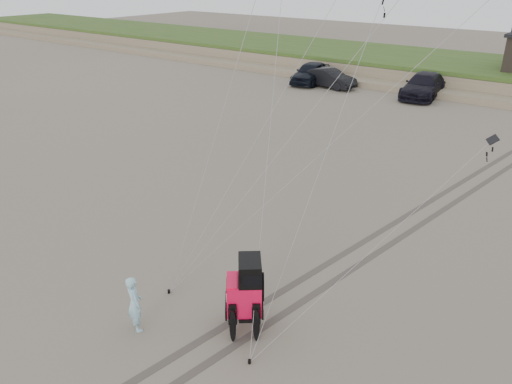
# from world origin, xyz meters

# --- Properties ---
(ground) EXTENTS (160.00, 160.00, 0.00)m
(ground) POSITION_xyz_m (0.00, 0.00, 0.00)
(ground) COLOR #6B6054
(ground) RESTS_ON ground
(truck_a) EXTENTS (3.00, 5.60, 1.81)m
(truck_a) POSITION_xyz_m (-14.89, 28.80, 0.91)
(truck_a) COLOR black
(truck_a) RESTS_ON ground
(truck_b) EXTENTS (4.85, 2.14, 1.55)m
(truck_b) POSITION_xyz_m (-12.78, 28.34, 0.77)
(truck_b) COLOR black
(truck_b) RESTS_ON ground
(truck_c) EXTENTS (3.19, 6.40, 1.79)m
(truck_c) POSITION_xyz_m (-5.28, 29.80, 0.89)
(truck_c) COLOR black
(truck_c) RESTS_ON ground
(jeep) EXTENTS (4.92, 4.58, 1.76)m
(jeep) POSITION_xyz_m (0.91, 0.07, 0.88)
(jeep) COLOR #FF0D41
(jeep) RESTS_ON ground
(man) EXTENTS (0.71, 0.59, 1.68)m
(man) POSITION_xyz_m (-1.43, -1.80, 0.84)
(man) COLOR #85C2CE
(man) RESTS_ON ground
(stake_main) EXTENTS (0.08, 0.08, 0.12)m
(stake_main) POSITION_xyz_m (-1.95, -0.12, 0.06)
(stake_main) COLOR black
(stake_main) RESTS_ON ground
(stake_aux) EXTENTS (0.08, 0.08, 0.12)m
(stake_aux) POSITION_xyz_m (1.89, -0.95, 0.06)
(stake_aux) COLOR black
(stake_aux) RESTS_ON ground
(tire_tracks) EXTENTS (5.22, 29.74, 0.01)m
(tire_tracks) POSITION_xyz_m (2.00, 8.00, 0.00)
(tire_tracks) COLOR #4C443D
(tire_tracks) RESTS_ON ground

